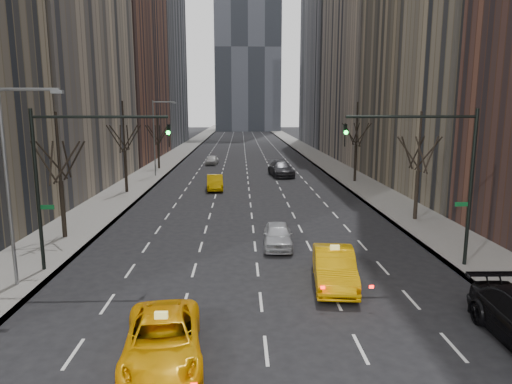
{
  "coord_description": "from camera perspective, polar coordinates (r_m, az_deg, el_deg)",
  "views": [
    {
      "loc": [
        -0.83,
        -10.32,
        8.12
      ],
      "look_at": [
        0.03,
        15.01,
        3.5
      ],
      "focal_mm": 32.0,
      "sensor_mm": 36.0,
      "label": 1
    }
  ],
  "objects": [
    {
      "name": "sidewalk_left",
      "position": [
        81.52,
        -10.01,
        4.51
      ],
      "size": [
        4.5,
        320.0,
        0.15
      ],
      "primitive_type": "cube",
      "color": "slate",
      "rests_on": "ground"
    },
    {
      "name": "sidewalk_right",
      "position": [
        81.77,
        7.3,
        4.6
      ],
      "size": [
        4.5,
        320.0,
        0.15
      ],
      "primitive_type": "cube",
      "color": "slate",
      "rests_on": "ground"
    },
    {
      "name": "bld_left_far",
      "position": [
        80.28,
        -17.92,
        19.81
      ],
      "size": [
        14.0,
        28.0,
        44.0
      ],
      "primitive_type": "cube",
      "color": "brown",
      "rests_on": "ground"
    },
    {
      "name": "bld_left_deep",
      "position": [
        110.5,
        -13.64,
        21.47
      ],
      "size": [
        14.0,
        30.0,
        60.0
      ],
      "primitive_type": "cube",
      "color": "slate",
      "rests_on": "ground"
    },
    {
      "name": "bld_right_deep",
      "position": [
        109.66,
        10.57,
        21.14
      ],
      "size": [
        14.0,
        30.0,
        58.0
      ],
      "primitive_type": "cube",
      "color": "slate",
      "rests_on": "ground"
    },
    {
      "name": "tree_lw_b",
      "position": [
        30.76,
        -23.22,
        1.26
      ],
      "size": [
        3.36,
        3.5,
        7.82
      ],
      "color": "black",
      "rests_on": "ground"
    },
    {
      "name": "tree_lw_c",
      "position": [
        45.89,
        -16.08,
        4.82
      ],
      "size": [
        3.36,
        3.5,
        8.74
      ],
      "color": "black",
      "rests_on": "ground"
    },
    {
      "name": "tree_lw_d",
      "position": [
        63.47,
        -12.13,
        5.98
      ],
      "size": [
        3.36,
        3.5,
        7.36
      ],
      "color": "black",
      "rests_on": "ground"
    },
    {
      "name": "tree_rw_b",
      "position": [
        35.05,
        19.57,
        2.52
      ],
      "size": [
        3.36,
        3.5,
        7.82
      ],
      "color": "black",
      "rests_on": "ground"
    },
    {
      "name": "tree_rw_c",
      "position": [
        52.09,
        12.39,
        5.59
      ],
      "size": [
        3.36,
        3.5,
        8.74
      ],
      "color": "black",
      "rests_on": "ground"
    },
    {
      "name": "traffic_mast_left",
      "position": [
        23.94,
        -22.19,
        3.26
      ],
      "size": [
        6.69,
        0.39,
        8.0
      ],
      "color": "black",
      "rests_on": "ground"
    },
    {
      "name": "traffic_mast_right",
      "position": [
        24.57,
        21.98,
        3.43
      ],
      "size": [
        6.69,
        0.39,
        8.0
      ],
      "color": "black",
      "rests_on": "ground"
    },
    {
      "name": "streetlight_near",
      "position": [
        22.79,
        -28.02,
        2.82
      ],
      "size": [
        2.83,
        0.22,
        9.0
      ],
      "color": "slate",
      "rests_on": "ground"
    },
    {
      "name": "streetlight_far",
      "position": [
        56.27,
        -12.29,
        7.55
      ],
      "size": [
        2.83,
        0.22,
        9.0
      ],
      "color": "slate",
      "rests_on": "ground"
    },
    {
      "name": "taxi_suv",
      "position": [
        15.82,
        -11.58,
        -17.67
      ],
      "size": [
        3.1,
        5.63,
        1.49
      ],
      "primitive_type": "imported",
      "rotation": [
        0.0,
        0.0,
        0.12
      ],
      "color": "#FFB205",
      "rests_on": "ground"
    },
    {
      "name": "taxi_sedan",
      "position": [
        21.82,
        9.74,
        -9.27
      ],
      "size": [
        2.37,
        5.35,
        1.71
      ],
      "primitive_type": "imported",
      "rotation": [
        0.0,
        0.0,
        -0.11
      ],
      "color": "#E7A104",
      "rests_on": "ground"
    },
    {
      "name": "silver_sedan_ahead",
      "position": [
        27.31,
        2.74,
        -5.41
      ],
      "size": [
        1.92,
        4.29,
        1.43
      ],
      "primitive_type": "imported",
      "rotation": [
        0.0,
        0.0,
        -0.05
      ],
      "color": "#ACAEB5",
      "rests_on": "ground"
    },
    {
      "name": "far_taxi",
      "position": [
        46.62,
        -5.16,
        1.19
      ],
      "size": [
        1.89,
        4.66,
        1.5
      ],
      "primitive_type": "imported",
      "rotation": [
        0.0,
        0.0,
        0.07
      ],
      "color": "#D59E04",
      "rests_on": "ground"
    },
    {
      "name": "far_suv_grey",
      "position": [
        56.09,
        3.14,
        2.91
      ],
      "size": [
        3.21,
        6.41,
        1.79
      ],
      "primitive_type": "imported",
      "rotation": [
        0.0,
        0.0,
        0.12
      ],
      "color": "#2B2B30",
      "rests_on": "ground"
    },
    {
      "name": "far_car_white",
      "position": [
        68.01,
        -5.53,
        4.0
      ],
      "size": [
        1.9,
        4.07,
        1.35
      ],
      "primitive_type": "imported",
      "rotation": [
        0.0,
        0.0,
        -0.08
      ],
      "color": "#BBBBBB",
      "rests_on": "ground"
    }
  ]
}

